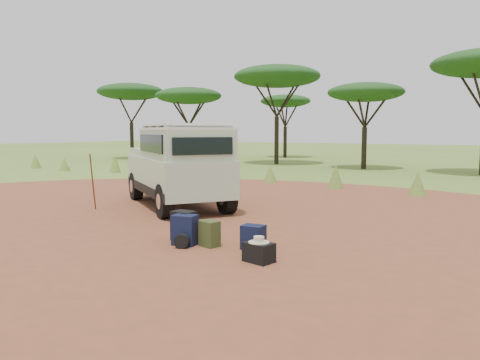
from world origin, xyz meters
The scene contains 13 objects.
ground centered at (0.00, 0.00, 0.00)m, with size 140.00×140.00×0.00m, color #58772A.
dirt_clearing centered at (0.00, 0.00, 0.00)m, with size 23.00×23.00×0.01m, color brown.
grass_fringe centered at (0.12, 8.67, 0.40)m, with size 36.60×1.60×0.90m.
acacia_treeline centered at (0.75, 19.81, 4.87)m, with size 46.70×13.20×6.26m.
safari_vehicle centered at (-2.13, 2.37, 1.12)m, with size 4.96×4.15×2.31m.
walking_staff centered at (-3.69, 0.69, 0.76)m, with size 0.04×0.04×1.54m, color brown.
backpack_black centered at (0.61, -0.73, 0.29)m, with size 0.43×0.32×0.59m, color black.
backpack_navy centered at (0.85, -0.97, 0.29)m, with size 0.44×0.31×0.57m, color #111A36.
backpack_olive centered at (1.31, -0.83, 0.24)m, with size 0.35×0.25×0.49m, color #38441F.
duffel_navy centered at (2.10, -0.57, 0.22)m, with size 0.40×0.30×0.45m, color #111A36.
hard_case centered at (2.60, -1.22, 0.16)m, with size 0.46×0.33×0.33m, color black.
stuff_sack centered at (0.94, -1.15, 0.13)m, with size 0.27×0.27×0.27m, color black.
safari_hat centered at (2.60, -1.22, 0.37)m, with size 0.35×0.35×0.10m.
Camera 1 is at (6.37, -7.63, 2.13)m, focal length 35.00 mm.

